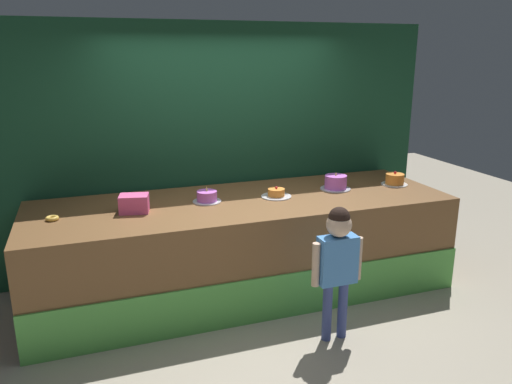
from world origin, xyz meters
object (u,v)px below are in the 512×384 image
object	(u,v)px
child_figure	(337,256)
donut	(52,218)
cake_center_right	(336,183)
cake_far_right	(395,180)
cake_center_left	(276,194)
pink_box	(134,204)
cake_far_left	(207,197)

from	to	relation	value
child_figure	donut	bearing A→B (deg)	153.41
cake_center_right	cake_far_right	size ratio (longest dim) A/B	1.13
cake_center_left	pink_box	bearing A→B (deg)	-178.75
cake_center_left	cake_far_right	size ratio (longest dim) A/B	1.07
child_figure	cake_center_left	world-z (taller)	child_figure
pink_box	donut	world-z (taller)	pink_box
child_figure	cake_far_right	world-z (taller)	child_figure
child_figure	cake_far_left	bearing A→B (deg)	123.84
child_figure	pink_box	world-z (taller)	child_figure
pink_box	cake_far_right	xyz separation A→B (m)	(2.74, 0.04, -0.02)
cake_center_left	cake_center_right	world-z (taller)	cake_center_right
cake_far_left	donut	bearing A→B (deg)	-176.40
donut	cake_center_left	size ratio (longest dim) A/B	0.37
pink_box	donut	distance (m)	0.69
child_figure	cake_center_right	size ratio (longest dim) A/B	3.68
cake_far_left	pink_box	bearing A→B (deg)	-172.52
cake_center_right	cake_far_right	xyz separation A→B (m)	(0.69, -0.05, -0.01)
child_figure	cake_far_right	xyz separation A→B (m)	(1.28, 1.11, 0.25)
cake_far_left	cake_center_right	bearing A→B (deg)	-0.07
cake_center_left	child_figure	bearing A→B (deg)	-85.13
cake_center_left	cake_far_right	distance (m)	1.37
child_figure	pink_box	xyz separation A→B (m)	(-1.46, 1.07, 0.28)
child_figure	donut	distance (m)	2.41
donut	cake_far_left	bearing A→B (deg)	3.60
pink_box	cake_center_right	size ratio (longest dim) A/B	0.80
child_figure	donut	world-z (taller)	child_figure
cake_far_left	cake_far_right	xyz separation A→B (m)	(2.06, -0.05, 0.01)
cake_center_left	cake_center_right	xyz separation A→B (m)	(0.69, 0.06, 0.04)
donut	cake_far_left	world-z (taller)	cake_far_left
donut	cake_center_left	bearing A→B (deg)	0.73
cake_center_left	cake_far_right	world-z (taller)	cake_far_right
cake_far_left	cake_far_right	world-z (taller)	cake_far_left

